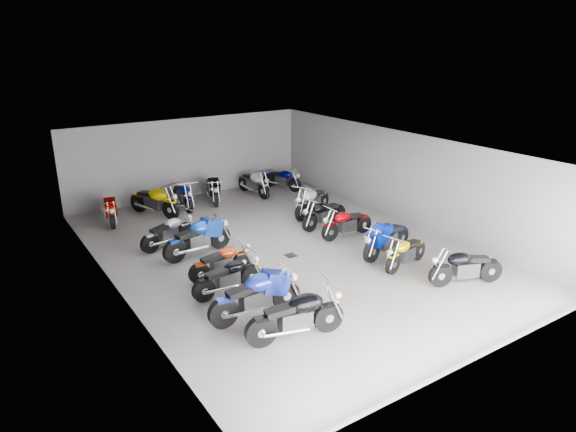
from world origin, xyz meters
The scene contains 24 objects.
ground centered at (0.00, 0.00, 0.00)m, with size 14.00×14.00×0.00m, color gray.
wall_back centered at (0.00, 7.00, 1.60)m, with size 10.00×0.10×3.20m, color slate.
wall_left centered at (-5.00, 0.00, 1.60)m, with size 0.10×14.00×3.20m, color slate.
wall_right centered at (5.00, 0.00, 1.60)m, with size 0.10×14.00×3.20m, color slate.
ceiling centered at (0.00, 0.00, 3.22)m, with size 10.00×14.00×0.04m, color black.
drain_grate centered at (0.00, -0.50, 0.01)m, with size 0.32×0.32×0.01m, color black.
motorcycle_left_a centered at (-2.38, -4.32, 0.55)m, with size 2.26×0.63×1.00m.
motorcycle_left_b centered at (-2.66, -3.07, 0.56)m, with size 2.35×0.48×1.03m.
motorcycle_left_c centered at (-2.66, -1.64, 0.47)m, with size 1.97×0.41×0.87m.
motorcycle_left_d centered at (-2.37, -0.69, 0.46)m, with size 1.92×0.39×0.84m.
motorcycle_left_e centered at (-2.27, 1.07, 0.55)m, with size 2.30×0.59×1.02m.
motorcycle_left_f centered at (-2.77, 2.23, 0.48)m, with size 1.95×0.67×0.88m.
motorcycle_right_a centered at (2.80, -4.60, 0.50)m, with size 1.99×0.89×0.92m.
motorcycle_right_b centered at (2.28, -2.97, 0.46)m, with size 1.91×0.57×0.85m.
motorcycle_right_c centered at (2.43, -2.02, 0.54)m, with size 2.21×0.68×0.98m.
motorcycle_right_d centered at (2.39, -0.20, 0.48)m, with size 2.01×0.39×0.88m.
motorcycle_right_e centered at (2.34, 0.95, 0.49)m, with size 2.04×0.51×0.90m.
motorcycle_right_f centered at (2.75, 2.21, 0.54)m, with size 2.11×1.06×0.99m.
motorcycle_back_a centered at (-3.69, 5.46, 0.50)m, with size 0.57×2.09×0.92m.
motorcycle_back_b centered at (-2.11, 5.33, 0.57)m, with size 1.14×2.21×1.04m.
motorcycle_back_c centered at (-0.89, 5.63, 0.51)m, with size 0.46×2.12×0.93m.
motorcycle_back_d centered at (0.40, 5.71, 0.53)m, with size 0.79×2.16×0.98m.
motorcycle_back_e centered at (2.24, 5.63, 0.53)m, with size 0.46×2.19×0.96m.
motorcycle_back_f centered at (3.68, 5.69, 0.47)m, with size 0.81×1.87×0.86m.
Camera 1 is at (-7.88, -12.32, 6.19)m, focal length 32.00 mm.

